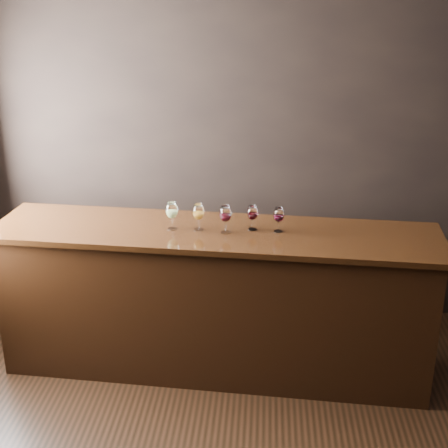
# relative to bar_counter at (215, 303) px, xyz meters

# --- Properties ---
(room_shell) EXTENTS (5.02, 4.52, 2.81)m
(room_shell) POSITION_rel_bar_counter_xyz_m (0.16, -1.15, 1.25)
(room_shell) COLOR black
(room_shell) RESTS_ON ground
(bar_counter) EXTENTS (3.24, 0.92, 1.12)m
(bar_counter) POSITION_rel_bar_counter_xyz_m (0.00, 0.00, 0.00)
(bar_counter) COLOR black
(bar_counter) RESTS_ON ground
(bar_top) EXTENTS (3.35, 1.00, 0.04)m
(bar_top) POSITION_rel_bar_counter_xyz_m (0.00, 0.00, 0.58)
(bar_top) COLOR black
(bar_top) RESTS_ON bar_counter
(back_bar_shelf) EXTENTS (2.48, 0.40, 0.89)m
(back_bar_shelf) POSITION_rel_bar_counter_xyz_m (-0.16, 0.77, -0.11)
(back_bar_shelf) COLOR black
(back_bar_shelf) RESTS_ON ground
(glass_white) EXTENTS (0.09, 0.09, 0.21)m
(glass_white) POSITION_rel_bar_counter_xyz_m (-0.31, 0.00, 0.74)
(glass_white) COLOR white
(glass_white) RESTS_ON bar_top
(glass_amber) EXTENTS (0.09, 0.09, 0.20)m
(glass_amber) POSITION_rel_bar_counter_xyz_m (-0.11, -0.00, 0.74)
(glass_amber) COLOR white
(glass_amber) RESTS_ON bar_top
(glass_red_a) EXTENTS (0.09, 0.09, 0.21)m
(glass_red_a) POSITION_rel_bar_counter_xyz_m (0.08, -0.04, 0.74)
(glass_red_a) COLOR white
(glass_red_a) RESTS_ON bar_top
(glass_red_b) EXTENTS (0.08, 0.08, 0.19)m
(glass_red_b) POSITION_rel_bar_counter_xyz_m (0.28, 0.03, 0.73)
(glass_red_b) COLOR white
(glass_red_b) RESTS_ON bar_top
(glass_red_c) EXTENTS (0.08, 0.08, 0.18)m
(glass_red_c) POSITION_rel_bar_counter_xyz_m (0.47, 0.01, 0.73)
(glass_red_c) COLOR white
(glass_red_c) RESTS_ON bar_top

